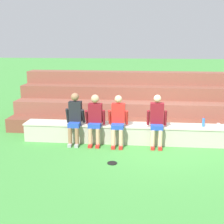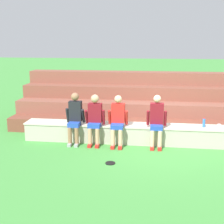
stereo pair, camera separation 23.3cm
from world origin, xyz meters
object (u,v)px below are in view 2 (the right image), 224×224
frisbee (110,163)px  plastic_cup_left_end (219,126)px  person_center (118,119)px  water_bottle_near_left (204,123)px  person_right_of_center (157,120)px  person_left_of_center (95,118)px  person_far_left (75,117)px

frisbee → plastic_cup_left_end: bearing=29.9°
plastic_cup_left_end → person_center: bearing=-174.2°
water_bottle_near_left → person_right_of_center: bearing=-168.5°
person_left_of_center → frisbee: (0.61, -1.30, -0.75)m
person_center → frisbee: size_ratio=5.88×
person_far_left → plastic_cup_left_end: (3.94, 0.26, -0.19)m
person_right_of_center → plastic_cup_left_end: size_ratio=13.35×
person_far_left → plastic_cup_left_end: person_far_left is taller
person_left_of_center → water_bottle_near_left: bearing=5.8°
person_far_left → plastic_cup_left_end: bearing=3.8°
person_far_left → person_center: bearing=-1.0°
person_center → person_right_of_center: bearing=1.4°
person_center → plastic_cup_left_end: (2.73, 0.28, -0.16)m
person_far_left → frisbee: 1.93m
person_left_of_center → person_center: size_ratio=1.01×
person_left_of_center → person_right_of_center: bearing=1.3°
water_bottle_near_left → frisbee: 2.92m
plastic_cup_left_end → frisbee: bearing=-150.1°
plastic_cup_left_end → person_right_of_center: bearing=-171.4°
person_center → frisbee: bearing=-91.0°
person_center → person_right_of_center: (1.05, 0.03, 0.02)m
person_center → water_bottle_near_left: person_center is taller
person_left_of_center → plastic_cup_left_end: 3.39m
person_far_left → person_center: size_ratio=1.03×
plastic_cup_left_end → frisbee: 3.23m
person_center → frisbee: person_center is taller
person_right_of_center → person_far_left: bearing=-179.8°
person_left_of_center → person_right_of_center: size_ratio=0.99×
water_bottle_near_left → person_center: bearing=-173.0°
person_right_of_center → frisbee: bearing=-128.8°
person_left_of_center → plastic_cup_left_end: (3.37, 0.29, -0.19)m
person_left_of_center → person_center: (0.63, 0.01, -0.02)m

